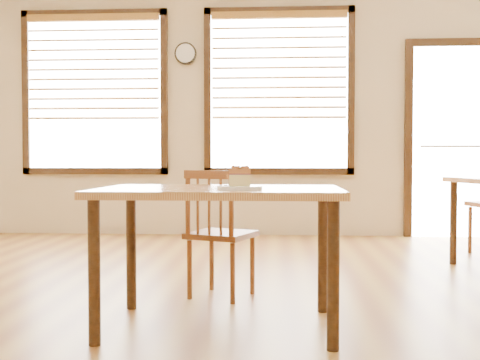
% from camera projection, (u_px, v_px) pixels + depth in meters
% --- Properties ---
extents(ground, '(8.00, 8.00, 0.00)m').
position_uv_depth(ground, '(224.00, 331.00, 3.16)').
color(ground, olive).
extents(window_left, '(1.76, 0.10, 1.96)m').
position_uv_depth(window_left, '(95.00, 83.00, 7.18)').
color(window_left, white).
rests_on(window_left, room_shell).
extents(window_right, '(1.76, 0.10, 1.96)m').
position_uv_depth(window_right, '(279.00, 82.00, 7.04)').
color(window_right, white).
rests_on(window_right, room_shell).
extents(entry_door, '(1.08, 0.06, 2.29)m').
position_uv_depth(entry_door, '(452.00, 134.00, 6.95)').
color(entry_door, white).
rests_on(entry_door, ground).
extents(wall_clock, '(0.26, 0.05, 0.26)m').
position_uv_depth(wall_clock, '(186.00, 53.00, 7.08)').
color(wall_clock, black).
rests_on(wall_clock, room_shell).
extents(cafe_table_main, '(1.29, 0.87, 0.75)m').
position_uv_depth(cafe_table_main, '(220.00, 205.00, 3.21)').
color(cafe_table_main, tan).
rests_on(cafe_table_main, ground).
extents(cafe_chair_main, '(0.49, 0.49, 0.84)m').
position_uv_depth(cafe_chair_main, '(219.00, 233.00, 3.91)').
color(cafe_chair_main, brown).
rests_on(cafe_chair_main, ground).
extents(plate, '(0.23, 0.23, 0.02)m').
position_uv_depth(plate, '(240.00, 188.00, 3.02)').
color(plate, white).
rests_on(plate, cafe_table_main).
extents(cake_slice, '(0.12, 0.09, 0.10)m').
position_uv_depth(cake_slice, '(239.00, 176.00, 3.02)').
color(cake_slice, '#E9DC83').
rests_on(cake_slice, plate).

